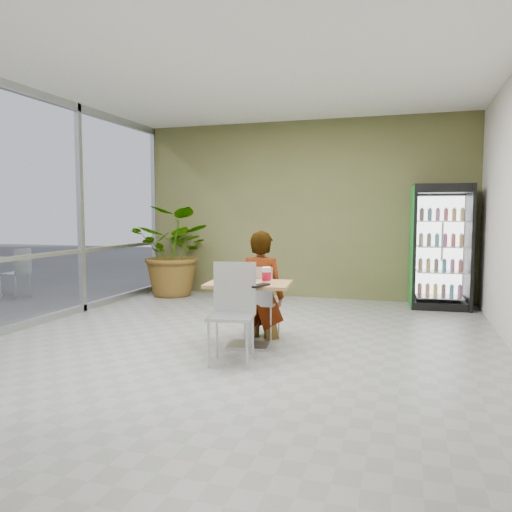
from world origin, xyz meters
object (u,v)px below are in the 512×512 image
Objects in this scene: chair_near at (233,304)px; soda_cup at (266,276)px; dining_table at (249,301)px; chair_far at (260,296)px; cafeteria_tray at (248,284)px; beverage_fridge at (440,247)px; potted_plant at (176,251)px; seated_woman at (261,296)px.

chair_near reaches higher than soda_cup.
dining_table is 0.46m from chair_far.
chair_near is 2.59× the size of cafeteria_tray.
dining_table is at bearing 80.53° from chair_near.
dining_table is 3.94m from beverage_fridge.
soda_cup is 0.11× the size of potted_plant.
chair_far is at bearing 81.09° from chair_near.
seated_woman reaches higher than chair_near.
cafeteria_tray is at bearing -125.51° from beverage_fridge.
dining_table is 3.90m from potted_plant.
dining_table is 1.13× the size of chair_far.
beverage_fridge reaches higher than soda_cup.
seated_woman is 0.67m from soda_cup.
cafeteria_tray is (0.07, 0.30, 0.16)m from chair_near.
seated_woman is at bearing 90.65° from dining_table.
cafeteria_tray is at bearing 98.15° from seated_woman.
potted_plant reaches higher than chair_far.
soda_cup is (0.22, -0.03, 0.30)m from dining_table.
seated_woman reaches higher than chair_far.
soda_cup is at bearing 53.06° from cafeteria_tray.
potted_plant is at bearing -43.83° from seated_woman.
potted_plant is at bearing 114.59° from chair_near.
seated_woman is at bearing -132.87° from beverage_fridge.
beverage_fridge reaches higher than potted_plant.
beverage_fridge is at bearing 58.50° from soda_cup.
seated_woman reaches higher than dining_table.
dining_table is at bearing 171.60° from soda_cup.
potted_plant reaches higher than cafeteria_tray.
potted_plant is at bearing -44.36° from chair_far.
chair_near is 0.59m from soda_cup.
potted_plant is at bearing 130.62° from soda_cup.
potted_plant reaches higher than soda_cup.
dining_table is at bearing -51.51° from potted_plant.
chair_far is at bearing 86.97° from seated_woman.
potted_plant is (-4.63, -0.18, -0.17)m from beverage_fridge.
dining_table is 0.38m from soda_cup.
cafeteria_tray is at bearing -126.94° from soda_cup.
cafeteria_tray reaches higher than dining_table.
dining_table is at bearing 93.88° from chair_far.
seated_woman is at bearing 95.52° from cafeteria_tray.
soda_cup is at bearing -125.18° from beverage_fridge.
soda_cup is at bearing -49.38° from potted_plant.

